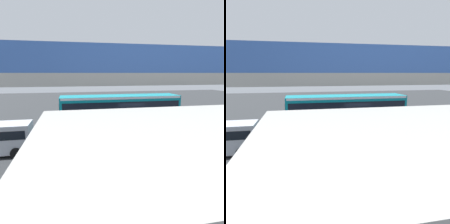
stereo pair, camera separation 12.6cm
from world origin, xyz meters
TOP-DOWN VIEW (x-y plane):
  - ground at (0.00, 0.00)m, footprint 80.00×80.00m
  - city_bus at (0.74, -0.28)m, footprint 11.54×2.85m
  - lane_dash_leftmost at (-6.00, -2.82)m, footprint 2.00×0.20m
  - lane_dash_left at (-2.00, -2.82)m, footprint 2.00×0.20m
  - lane_dash_centre at (2.00, -2.82)m, footprint 2.00×0.20m
  - lane_dash_right at (6.00, -2.82)m, footprint 2.00×0.20m
  - pedestrian_overpass at (0.00, 9.95)m, footprint 25.46×2.60m

SIDE VIEW (x-z plane):
  - ground at x=0.00m, z-range 0.00..0.00m
  - lane_dash_leftmost at x=-6.00m, z-range 0.00..0.01m
  - lane_dash_left at x=-2.00m, z-range 0.00..0.01m
  - lane_dash_centre at x=2.00m, z-range 0.00..0.01m
  - lane_dash_right at x=6.00m, z-range 0.00..0.01m
  - city_bus at x=0.74m, z-range 0.31..3.46m
  - pedestrian_overpass at x=0.00m, z-range 1.47..7.86m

